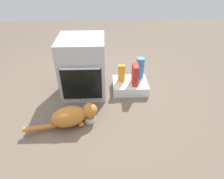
% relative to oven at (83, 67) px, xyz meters
% --- Properties ---
extents(ground, '(8.00, 8.00, 0.00)m').
position_rel_oven_xyz_m(ground, '(0.02, -0.40, -0.38)').
color(ground, '#6B5B4C').
extents(oven, '(0.57, 0.61, 0.76)m').
position_rel_oven_xyz_m(oven, '(0.00, 0.00, 0.00)').
color(oven, '#B7BABF').
rests_on(oven, ground).
extents(pantry_cabinet, '(0.47, 0.39, 0.13)m').
position_rel_oven_xyz_m(pantry_cabinet, '(0.63, 0.00, -0.32)').
color(pantry_cabinet, white).
rests_on(pantry_cabinet, ground).
extents(food_bowl, '(0.14, 0.14, 0.09)m').
position_rel_oven_xyz_m(food_bowl, '(0.10, -0.60, -0.35)').
color(food_bowl, white).
rests_on(food_bowl, ground).
extents(cat, '(0.78, 0.34, 0.25)m').
position_rel_oven_xyz_m(cat, '(-0.08, -0.66, -0.25)').
color(cat, '#C6752D').
rests_on(cat, ground).
extents(cereal_box, '(0.07, 0.18, 0.28)m').
position_rel_oven_xyz_m(cereal_box, '(0.68, -0.04, -0.11)').
color(cereal_box, '#B72D28').
rests_on(cereal_box, pantry_cabinet).
extents(water_bottle, '(0.11, 0.11, 0.30)m').
position_rel_oven_xyz_m(water_bottle, '(0.77, 0.11, -0.10)').
color(water_bottle, '#388CD1').
rests_on(water_bottle, pantry_cabinet).
extents(juice_carton, '(0.09, 0.06, 0.24)m').
position_rel_oven_xyz_m(juice_carton, '(0.51, 0.03, -0.13)').
color(juice_carton, orange).
rests_on(juice_carton, pantry_cabinet).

